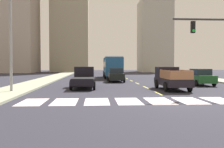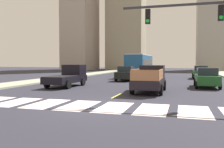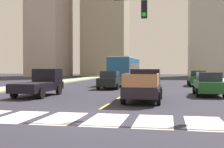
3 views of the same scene
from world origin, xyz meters
name	(u,v)px [view 3 (image 3 of 3)]	position (x,y,z in m)	size (l,w,h in m)	color
ground_plane	(84,119)	(0.00, 0.00, 0.00)	(160.00, 160.00, 0.00)	#292934
sidewalk_left	(28,86)	(-11.48, 18.00, 0.07)	(3.24, 110.00, 0.15)	#9BA288
crosswalk_stripe_3	(19,117)	(-2.81, 0.00, 0.00)	(1.44, 3.03, 0.01)	silver
crosswalk_stripe_4	(62,118)	(-0.94, 0.00, 0.00)	(1.44, 3.03, 0.01)	silver
crosswalk_stripe_5	(107,120)	(0.94, 0.00, 0.00)	(1.44, 3.03, 0.01)	silver
crosswalk_stripe_6	(154,121)	(2.81, 0.00, 0.00)	(1.44, 3.03, 0.01)	silver
crosswalk_stripe_7	(205,123)	(4.68, 0.00, 0.00)	(1.44, 3.03, 0.01)	silver
lane_dash_0	(105,106)	(0.00, 4.00, 0.00)	(0.16, 2.40, 0.01)	#DBD450
lane_dash_1	(120,97)	(0.00, 9.00, 0.00)	(0.16, 2.40, 0.01)	#DBD450
lane_dash_2	(130,91)	(0.00, 14.00, 0.00)	(0.16, 2.40, 0.01)	#DBD450
lane_dash_3	(136,87)	(0.00, 19.00, 0.00)	(0.16, 2.40, 0.01)	#DBD450
lane_dash_4	(141,85)	(0.00, 24.00, 0.00)	(0.16, 2.40, 0.01)	#DBD450
lane_dash_5	(144,83)	(0.00, 29.00, 0.00)	(0.16, 2.40, 0.01)	#DBD450
lane_dash_6	(147,81)	(0.00, 34.00, 0.00)	(0.16, 2.40, 0.01)	#DBD450
lane_dash_7	(149,80)	(0.00, 39.00, 0.00)	(0.16, 2.40, 0.01)	#DBD450
pickup_stakebed	(144,86)	(1.81, 6.99, 0.94)	(2.18, 5.20, 1.96)	black
pickup_dark	(41,83)	(-5.86, 8.84, 0.92)	(2.18, 5.20, 1.96)	black
city_bus	(125,68)	(-2.13, 25.61, 1.95)	(2.72, 10.80, 3.32)	#205486
sedan_far	(110,80)	(-2.25, 16.74, 0.86)	(2.02, 4.40, 1.72)	black
sedan_near_left	(197,78)	(6.43, 22.89, 0.86)	(2.02, 4.40, 1.72)	#215427
sedan_near_right	(209,84)	(6.18, 11.16, 0.86)	(2.02, 4.40, 1.72)	#1F5926
block_mid_left	(209,32)	(12.01, 57.78, 10.07)	(8.63, 9.32, 20.13)	#B4AFA2
block_mid_right	(50,27)	(-24.17, 54.01, 11.50)	(7.45, 11.77, 23.00)	#B3A499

